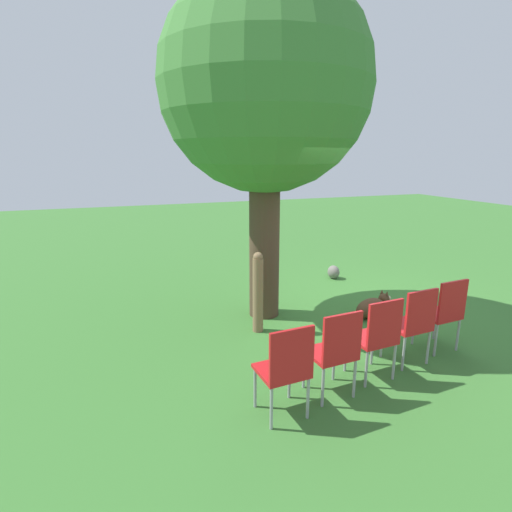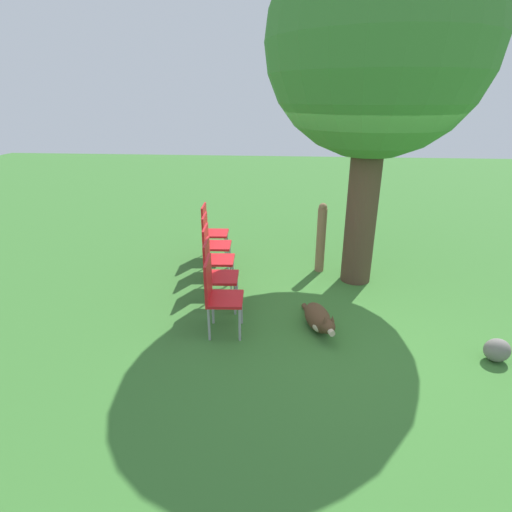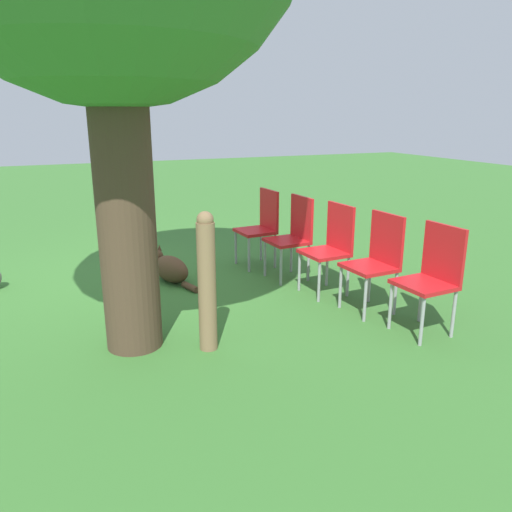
# 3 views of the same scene
# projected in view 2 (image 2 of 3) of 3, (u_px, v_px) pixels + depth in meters

# --- Properties ---
(ground_plane) EXTENTS (30.00, 30.00, 0.00)m
(ground_plane) POSITION_uv_depth(u_px,v_px,m) (353.00, 321.00, 5.14)
(ground_plane) COLOR #38702D
(oak_tree) EXTENTS (2.93, 2.93, 4.80)m
(oak_tree) POSITION_uv_depth(u_px,v_px,m) (379.00, 45.00, 5.07)
(oak_tree) COLOR #4C3828
(oak_tree) RESTS_ON ground_plane
(dog) EXTENTS (0.44, 0.97, 0.36)m
(dog) POSITION_uv_depth(u_px,v_px,m) (319.00, 319.00, 4.90)
(dog) COLOR #513823
(dog) RESTS_ON ground_plane
(fence_post) EXTENTS (0.15, 0.15, 1.14)m
(fence_post) POSITION_uv_depth(u_px,v_px,m) (321.00, 237.00, 6.42)
(fence_post) COLOR #846647
(fence_post) RESTS_ON ground_plane
(red_chair_0) EXTENTS (0.45, 0.47, 0.95)m
(red_chair_0) POSITION_uv_depth(u_px,v_px,m) (218.00, 292.00, 4.72)
(red_chair_0) COLOR red
(red_chair_0) RESTS_ON ground_plane
(red_chair_1) EXTENTS (0.45, 0.47, 0.95)m
(red_chair_1) POSITION_uv_depth(u_px,v_px,m) (215.00, 271.00, 5.28)
(red_chair_1) COLOR red
(red_chair_1) RESTS_ON ground_plane
(red_chair_2) EXTENTS (0.45, 0.47, 0.95)m
(red_chair_2) POSITION_uv_depth(u_px,v_px,m) (213.00, 254.00, 5.85)
(red_chair_2) COLOR red
(red_chair_2) RESTS_ON ground_plane
(red_chair_3) EXTENTS (0.45, 0.47, 0.95)m
(red_chair_3) POSITION_uv_depth(u_px,v_px,m) (212.00, 240.00, 6.41)
(red_chair_3) COLOR red
(red_chair_3) RESTS_ON ground_plane
(red_chair_4) EXTENTS (0.45, 0.47, 0.95)m
(red_chair_4) POSITION_uv_depth(u_px,v_px,m) (211.00, 228.00, 6.98)
(red_chair_4) COLOR red
(red_chair_4) RESTS_ON ground_plane
(garden_rock) EXTENTS (0.27, 0.22, 0.26)m
(garden_rock) POSITION_uv_depth(u_px,v_px,m) (497.00, 350.00, 4.33)
(garden_rock) COLOR slate
(garden_rock) RESTS_ON ground_plane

